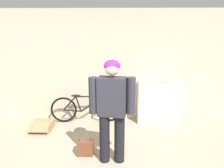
{
  "coord_description": "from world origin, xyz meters",
  "views": [
    {
      "loc": [
        0.22,
        -2.39,
        2.1
      ],
      "look_at": [
        0.16,
        0.84,
        1.31
      ],
      "focal_mm": 35.0,
      "sensor_mm": 36.0,
      "label": 1
    }
  ],
  "objects_px": {
    "banana": "(164,82)",
    "handbag": "(85,147)",
    "cardboard_box": "(43,126)",
    "person": "(112,105)",
    "bicycle": "(86,108)"
  },
  "relations": [
    {
      "from": "banana",
      "to": "handbag",
      "type": "xyz_separation_m",
      "value": [
        -1.63,
        -1.51,
        -0.82
      ]
    },
    {
      "from": "banana",
      "to": "cardboard_box",
      "type": "xyz_separation_m",
      "value": [
        -2.71,
        -0.51,
        -0.87
      ]
    },
    {
      "from": "handbag",
      "to": "cardboard_box",
      "type": "distance_m",
      "value": 1.47
    },
    {
      "from": "person",
      "to": "banana",
      "type": "xyz_separation_m",
      "value": [
        1.16,
        1.68,
        -0.01
      ]
    },
    {
      "from": "bicycle",
      "to": "banana",
      "type": "bearing_deg",
      "value": -1.04
    },
    {
      "from": "person",
      "to": "banana",
      "type": "bearing_deg",
      "value": 64.16
    },
    {
      "from": "banana",
      "to": "cardboard_box",
      "type": "height_order",
      "value": "banana"
    },
    {
      "from": "person",
      "to": "handbag",
      "type": "xyz_separation_m",
      "value": [
        -0.47,
        0.17,
        -0.83
      ]
    },
    {
      "from": "person",
      "to": "bicycle",
      "type": "height_order",
      "value": "person"
    },
    {
      "from": "person",
      "to": "bicycle",
      "type": "bearing_deg",
      "value": 120.55
    },
    {
      "from": "bicycle",
      "to": "banana",
      "type": "xyz_separation_m",
      "value": [
        1.8,
        0.08,
        0.63
      ]
    },
    {
      "from": "handbag",
      "to": "bicycle",
      "type": "bearing_deg",
      "value": 96.84
    },
    {
      "from": "person",
      "to": "cardboard_box",
      "type": "relative_size",
      "value": 3.22
    },
    {
      "from": "banana",
      "to": "handbag",
      "type": "bearing_deg",
      "value": -137.17
    },
    {
      "from": "bicycle",
      "to": "handbag",
      "type": "xyz_separation_m",
      "value": [
        0.17,
        -1.43,
        -0.19
      ]
    }
  ]
}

